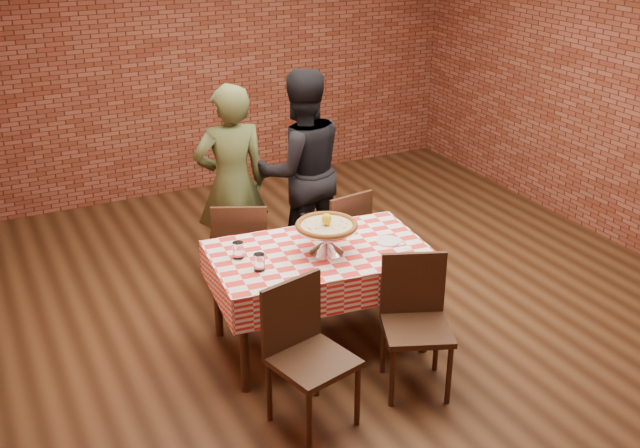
% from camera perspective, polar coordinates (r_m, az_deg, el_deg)
% --- Properties ---
extents(ground, '(6.00, 6.00, 0.00)m').
position_cam_1_polar(ground, '(6.14, 2.57, -5.86)').
color(ground, black).
rests_on(ground, ground).
extents(back_wall, '(5.50, 0.00, 5.50)m').
position_cam_1_polar(back_wall, '(8.22, -7.75, 12.60)').
color(back_wall, '#602718').
rests_on(back_wall, ground).
extents(table, '(1.57, 1.04, 0.75)m').
position_cam_1_polar(table, '(5.42, -0.04, -5.65)').
color(table, '#342213').
rests_on(table, ground).
extents(tablecloth, '(1.61, 1.08, 0.26)m').
position_cam_1_polar(tablecloth, '(5.30, -0.04, -3.25)').
color(tablecloth, red).
rests_on(tablecloth, table).
extents(pizza_stand, '(0.52, 0.52, 0.19)m').
position_cam_1_polar(pizza_stand, '(5.18, 0.50, -1.17)').
color(pizza_stand, silver).
rests_on(pizza_stand, tablecloth).
extents(pizza, '(0.52, 0.52, 0.03)m').
position_cam_1_polar(pizza, '(5.14, 0.50, -0.14)').
color(pizza, '#C8BA8D').
rests_on(pizza, pizza_stand).
extents(lemon, '(0.08, 0.08, 0.09)m').
position_cam_1_polar(lemon, '(5.12, 0.51, 0.37)').
color(lemon, yellow).
rests_on(lemon, pizza).
extents(water_glass_left, '(0.08, 0.08, 0.12)m').
position_cam_1_polar(water_glass_left, '(4.96, -4.63, -2.91)').
color(water_glass_left, white).
rests_on(water_glass_left, tablecloth).
extents(water_glass_right, '(0.08, 0.08, 0.12)m').
position_cam_1_polar(water_glass_right, '(5.14, -6.23, -2.00)').
color(water_glass_right, white).
rests_on(water_glass_right, tablecloth).
extents(side_plate, '(0.19, 0.19, 0.01)m').
position_cam_1_polar(side_plate, '(5.38, 5.19, -1.31)').
color(side_plate, white).
rests_on(side_plate, tablecloth).
extents(sweetener_packet_a, '(0.06, 0.06, 0.00)m').
position_cam_1_polar(sweetener_packet_a, '(5.31, 6.71, -1.79)').
color(sweetener_packet_a, white).
rests_on(sweetener_packet_a, tablecloth).
extents(sweetener_packet_b, '(0.05, 0.04, 0.00)m').
position_cam_1_polar(sweetener_packet_b, '(5.36, 6.16, -1.53)').
color(sweetener_packet_b, white).
rests_on(sweetener_packet_b, tablecloth).
extents(condiment_caddy, '(0.12, 0.10, 0.15)m').
position_cam_1_polar(condiment_caddy, '(5.47, -0.84, 0.01)').
color(condiment_caddy, silver).
rests_on(condiment_caddy, tablecloth).
extents(chair_near_left, '(0.54, 0.54, 0.93)m').
position_cam_1_polar(chair_near_left, '(4.61, -0.54, -10.26)').
color(chair_near_left, '#342213').
rests_on(chair_near_left, ground).
extents(chair_near_right, '(0.56, 0.56, 0.91)m').
position_cam_1_polar(chair_near_right, '(4.96, 7.36, -7.90)').
color(chair_near_right, '#342213').
rests_on(chair_near_right, ground).
extents(chair_far_left, '(0.56, 0.56, 0.90)m').
position_cam_1_polar(chair_far_left, '(5.98, -5.88, -1.98)').
color(chair_far_left, '#342213').
rests_on(chair_far_left, ground).
extents(chair_far_right, '(0.45, 0.45, 0.88)m').
position_cam_1_polar(chair_far_right, '(6.17, 1.33, -1.08)').
color(chair_far_right, '#342213').
rests_on(chair_far_right, ground).
extents(diner_olive, '(0.65, 0.46, 1.68)m').
position_cam_1_polar(diner_olive, '(6.22, -6.71, 3.01)').
color(diner_olive, '#3F4925').
rests_on(diner_olive, ground).
extents(diner_black, '(0.90, 0.73, 1.74)m').
position_cam_1_polar(diner_black, '(6.40, -1.48, 4.07)').
color(diner_black, black).
rests_on(diner_black, ground).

